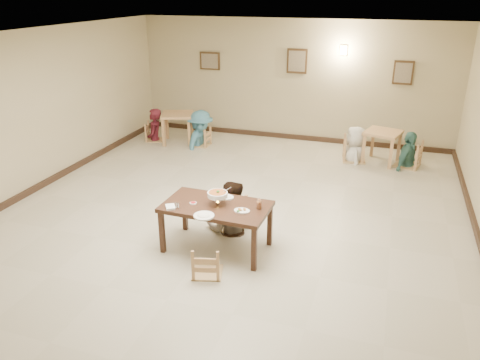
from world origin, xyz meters
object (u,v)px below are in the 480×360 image
(bg_chair_lr, at_px, (200,128))
(bg_diner_c, at_px, (357,127))
(bg_table_right, at_px, (383,137))
(bg_diner_d, at_px, (411,132))
(bg_diner_b, at_px, (200,111))
(main_diner, at_px, (230,182))
(curry_warmer, at_px, (218,195))
(bg_chair_rr, at_px, (410,143))
(bg_chair_rl, at_px, (356,138))
(bg_chair_ll, at_px, (154,124))
(main_table, at_px, (216,210))
(bg_table_left, at_px, (177,119))
(drink_glass, at_px, (259,204))
(bg_diner_a, at_px, (153,109))
(chair_far, at_px, (230,200))
(chair_near, at_px, (207,246))

(bg_chair_lr, xyz_separation_m, bg_diner_c, (3.75, 0.08, 0.36))
(bg_table_right, bearing_deg, bg_diner_d, -6.27)
(bg_chair_lr, height_order, bg_diner_b, bg_diner_b)
(main_diner, xyz_separation_m, curry_warmer, (0.02, -0.61, 0.05))
(bg_chair_rr, xyz_separation_m, bg_diner_d, (0.00, -0.00, 0.25))
(bg_chair_rl, bearing_deg, bg_chair_ll, 82.76)
(bg_table_right, relative_size, bg_chair_ll, 1.00)
(main_table, relative_size, bg_diner_d, 1.01)
(bg_chair_rr, xyz_separation_m, bg_diner_b, (-4.90, -0.07, 0.35))
(bg_table_left, height_order, bg_diner_d, bg_diner_d)
(bg_table_right, xyz_separation_m, bg_chair_lr, (-4.33, -0.14, -0.15))
(drink_glass, distance_m, bg_diner_a, 6.06)
(main_diner, bearing_deg, chair_far, -72.18)
(bg_table_right, distance_m, bg_diner_d, 0.61)
(chair_near, relative_size, curry_warmer, 2.60)
(drink_glass, relative_size, bg_chair_rl, 0.14)
(bg_table_left, relative_size, bg_chair_rl, 0.91)
(bg_table_left, bearing_deg, bg_chair_rr, 0.21)
(bg_chair_ll, xyz_separation_m, bg_chair_lr, (1.29, -0.02, -0.00))
(bg_chair_ll, bearing_deg, main_diner, -154.91)
(bg_chair_lr, bearing_deg, bg_chair_rr, 92.38)
(curry_warmer, height_order, bg_diner_a, bg_diner_a)
(chair_far, bearing_deg, chair_near, -74.60)
(bg_diner_b, xyz_separation_m, bg_diner_c, (3.75, 0.08, -0.09))
(main_table, distance_m, bg_chair_rl, 4.89)
(chair_near, xyz_separation_m, bg_chair_rl, (1.49, 5.30, 0.10))
(bg_chair_lr, distance_m, bg_chair_rl, 3.76)
(bg_chair_lr, xyz_separation_m, bg_chair_rl, (3.75, 0.08, 0.09))
(chair_far, relative_size, bg_diner_c, 0.62)
(bg_table_left, distance_m, bg_diner_d, 5.55)
(bg_chair_lr, bearing_deg, chair_far, 30.35)
(curry_warmer, bearing_deg, bg_diner_a, 127.38)
(main_diner, distance_m, bg_table_right, 4.60)
(bg_table_right, height_order, bg_chair_rr, bg_chair_rr)
(curry_warmer, bearing_deg, main_diner, 91.77)
(bg_table_left, xyz_separation_m, bg_chair_rr, (5.55, 0.02, -0.08))
(drink_glass, xyz_separation_m, bg_chair_lr, (-2.79, 4.47, -0.36))
(bg_chair_ll, bearing_deg, bg_chair_lr, -106.88)
(curry_warmer, relative_size, bg_chair_lr, 0.38)
(main_table, height_order, drink_glass, drink_glass)
(bg_diner_b, distance_m, bg_diner_d, 4.91)
(curry_warmer, bearing_deg, bg_chair_lr, 115.66)
(main_table, bearing_deg, bg_chair_ll, 128.99)
(bg_chair_lr, relative_size, bg_chair_rl, 0.83)
(bg_table_right, height_order, bg_chair_ll, bg_chair_ll)
(chair_near, bearing_deg, drink_glass, -139.64)
(drink_glass, distance_m, bg_chair_rr, 5.02)
(bg_table_left, height_order, bg_chair_lr, bg_chair_lr)
(bg_diner_a, height_order, bg_diner_b, bg_diner_b)
(bg_table_left, height_order, bg_diner_c, bg_diner_c)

